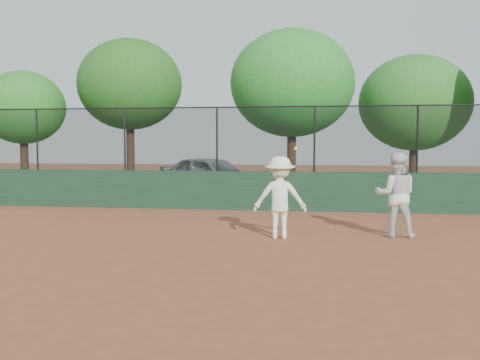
# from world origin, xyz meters

# --- Properties ---
(ground) EXTENTS (80.00, 80.00, 0.00)m
(ground) POSITION_xyz_m (0.00, 0.00, 0.00)
(ground) COLOR brown
(ground) RESTS_ON ground
(back_wall) EXTENTS (26.00, 0.20, 1.20)m
(back_wall) POSITION_xyz_m (0.00, 6.00, 0.60)
(back_wall) COLOR #1C3E25
(back_wall) RESTS_ON ground
(grass_strip) EXTENTS (36.00, 12.00, 0.01)m
(grass_strip) POSITION_xyz_m (0.00, 12.00, 0.00)
(grass_strip) COLOR #2C4916
(grass_strip) RESTS_ON ground
(parked_car) EXTENTS (4.96, 3.93, 1.58)m
(parked_car) POSITION_xyz_m (-1.50, 10.02, 0.79)
(parked_car) COLOR #9FA4A8
(parked_car) RESTS_ON ground
(player_second) EXTENTS (0.95, 0.76, 1.87)m
(player_second) POSITION_xyz_m (4.35, 1.83, 0.93)
(player_second) COLOR silver
(player_second) RESTS_ON ground
(player_main) EXTENTS (1.19, 0.72, 2.00)m
(player_main) POSITION_xyz_m (1.82, 1.26, 0.89)
(player_main) COLOR white
(player_main) RESTS_ON ground
(fence_assembly) EXTENTS (26.00, 0.06, 2.00)m
(fence_assembly) POSITION_xyz_m (-0.03, 6.00, 2.24)
(fence_assembly) COLOR black
(fence_assembly) RESTS_ON back_wall
(tree_0) EXTENTS (3.71, 3.37, 5.23)m
(tree_0) POSITION_xyz_m (-10.26, 11.56, 3.61)
(tree_0) COLOR #402A17
(tree_0) RESTS_ON ground
(tree_1) EXTENTS (4.62, 4.20, 6.64)m
(tree_1) POSITION_xyz_m (-5.67, 12.42, 4.63)
(tree_1) COLOR #402916
(tree_1) RESTS_ON ground
(tree_2) EXTENTS (4.89, 4.45, 6.53)m
(tree_2) POSITION_xyz_m (1.54, 10.91, 4.41)
(tree_2) COLOR #422817
(tree_2) RESTS_ON ground
(tree_3) EXTENTS (4.68, 4.26, 5.79)m
(tree_3) POSITION_xyz_m (6.60, 13.26, 3.76)
(tree_3) COLOR #3D2614
(tree_3) RESTS_ON ground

